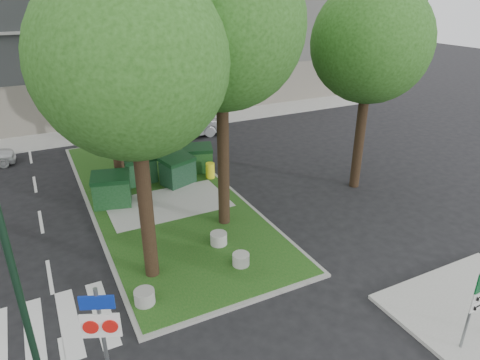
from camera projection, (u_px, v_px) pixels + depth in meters
ground at (227, 309)px, 12.49m from camera, size 120.00×120.00×0.00m
median_island at (161, 195)px, 19.18m from camera, size 6.00×16.00×0.12m
median_kerb at (161, 196)px, 19.18m from camera, size 6.30×16.30×0.10m
building_sidewalk at (105, 132)px, 27.51m from camera, size 42.00×3.00×0.12m
zebra_crossing at (86, 317)px, 12.17m from camera, size 5.00×3.00×0.01m
tree_median_near_left at (132, 41)px, 10.98m from camera, size 5.20×5.20×10.53m
tree_median_near_right at (222, 8)px, 13.78m from camera, size 5.60×5.60×11.46m
tree_median_mid at (105, 33)px, 16.61m from camera, size 4.80×4.80×9.99m
tree_street_right at (373, 30)px, 17.48m from camera, size 5.00×5.00×10.06m
dumpster_a at (112, 190)px, 17.97m from camera, size 1.78×1.44×1.45m
dumpster_b at (138, 169)px, 20.09m from camera, size 1.65×1.24×1.43m
dumpster_c at (178, 170)px, 19.96m from camera, size 1.76×1.49×1.39m
dumpster_d at (198, 158)px, 21.39m from camera, size 1.69×1.40×1.36m
bollard_left at (145, 297)px, 12.47m from camera, size 0.60×0.60×0.43m
bollard_right at (241, 259)px, 14.22m from camera, size 0.57×0.57×0.41m
bollard_mid at (219, 239)px, 15.37m from camera, size 0.61×0.61×0.43m
litter_bin at (210, 170)px, 20.68m from camera, size 0.43×0.43×0.75m
street_lamp at (8, 251)px, 8.43m from camera, size 0.49×0.49×6.09m
traffic_sign_pole at (102, 326)px, 9.30m from camera, size 0.81×0.38×2.87m
car_silver at (185, 125)px, 26.60m from camera, size 4.78×1.81×1.56m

